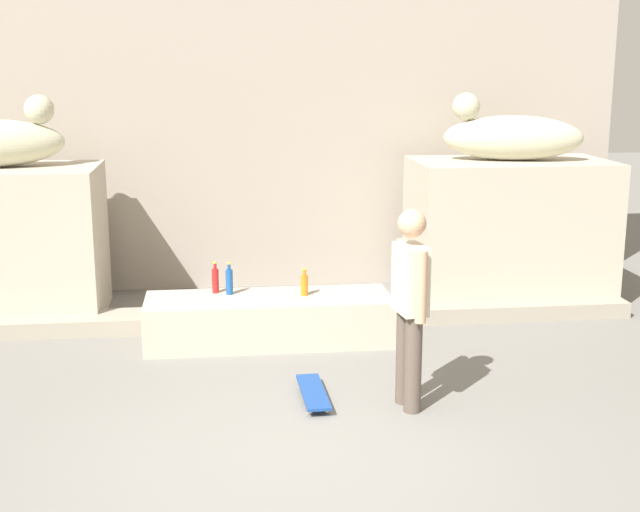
% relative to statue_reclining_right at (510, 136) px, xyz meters
% --- Properties ---
extents(ground_plane, '(40.00, 40.00, 0.00)m').
position_rel_statue_reclining_right_xyz_m(ground_plane, '(-2.89, -4.01, -1.97)').
color(ground_plane, slate).
extents(facade_wall, '(9.13, 0.60, 5.94)m').
position_rel_statue_reclining_right_xyz_m(facade_wall, '(-2.89, 1.28, 1.00)').
color(facade_wall, '#AA9E90').
rests_on(facade_wall, ground_plane).
extents(pedestal_right, '(2.28, 1.30, 1.68)m').
position_rel_statue_reclining_right_xyz_m(pedestal_right, '(0.04, -0.01, -1.12)').
color(pedestal_right, '#B7AD99').
rests_on(pedestal_right, ground_plane).
extents(statue_reclining_right, '(1.68, 0.90, 0.78)m').
position_rel_statue_reclining_right_xyz_m(statue_reclining_right, '(0.00, 0.00, 0.00)').
color(statue_reclining_right, beige).
rests_on(statue_reclining_right, pedestal_right).
extents(ledge_block, '(2.49, 0.80, 0.48)m').
position_rel_statue_reclining_right_xyz_m(ledge_block, '(-2.89, -1.27, -1.73)').
color(ledge_block, '#B7AD99').
rests_on(ledge_block, ground_plane).
extents(skater, '(0.25, 0.53, 1.67)m').
position_rel_statue_reclining_right_xyz_m(skater, '(-1.85, -3.10, -1.04)').
color(skater, brown).
rests_on(skater, ground_plane).
extents(skateboard, '(0.22, 0.80, 0.08)m').
position_rel_statue_reclining_right_xyz_m(skateboard, '(-2.61, -2.85, -1.90)').
color(skateboard, navy).
rests_on(skateboard, ground_plane).
extents(bottle_red, '(0.07, 0.07, 0.32)m').
position_rel_statue_reclining_right_xyz_m(bottle_red, '(-3.43, -1.04, -1.35)').
color(bottle_red, red).
rests_on(bottle_red, ledge_block).
extents(bottle_orange, '(0.08, 0.08, 0.28)m').
position_rel_statue_reclining_right_xyz_m(bottle_orange, '(-2.53, -1.24, -1.37)').
color(bottle_orange, orange).
rests_on(bottle_orange, ledge_block).
extents(bottle_blue, '(0.07, 0.07, 0.33)m').
position_rel_statue_reclining_right_xyz_m(bottle_blue, '(-3.28, -1.11, -1.35)').
color(bottle_blue, '#194C99').
rests_on(bottle_blue, ledge_block).
extents(stair_step, '(8.14, 0.50, 0.17)m').
position_rel_statue_reclining_right_xyz_m(stair_step, '(-2.89, -0.68, -1.88)').
color(stair_step, gray).
rests_on(stair_step, ground_plane).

